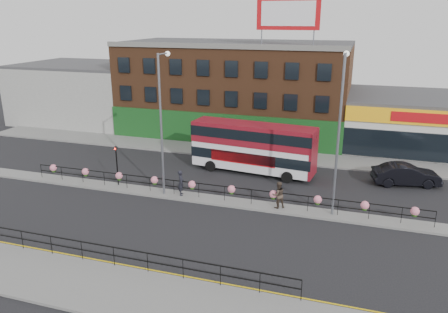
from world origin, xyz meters
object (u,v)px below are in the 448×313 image
(lamp_column_east, at_px, (340,122))
(pedestrian_b, at_px, (278,195))
(lamp_column_west, at_px, (162,113))
(car, at_px, (406,175))
(double_decker_bus, at_px, (254,143))
(pedestrian_a, at_px, (181,183))

(lamp_column_east, bearing_deg, pedestrian_b, -174.44)
(pedestrian_b, relative_size, lamp_column_west, 0.19)
(car, bearing_deg, lamp_column_west, 100.54)
(pedestrian_b, distance_m, lamp_column_west, 10.14)
(car, relative_size, lamp_column_west, 0.53)
(lamp_column_west, distance_m, lamp_column_east, 12.41)
(lamp_column_west, bearing_deg, double_decker_bus, 52.59)
(double_decker_bus, bearing_deg, lamp_column_west, -127.41)
(double_decker_bus, distance_m, car, 12.55)
(double_decker_bus, xyz_separation_m, lamp_column_west, (-5.16, -6.75, 3.68))
(double_decker_bus, xyz_separation_m, lamp_column_east, (7.25, -6.55, 3.85))
(pedestrian_b, height_order, lamp_column_west, lamp_column_west)
(car, relative_size, pedestrian_a, 2.84)
(car, distance_m, pedestrian_b, 11.81)
(car, bearing_deg, lamp_column_east, 132.40)
(lamp_column_east, bearing_deg, double_decker_bus, 137.88)
(lamp_column_west, bearing_deg, lamp_column_east, 0.89)
(pedestrian_a, xyz_separation_m, lamp_column_west, (-1.33, 0.09, 5.21))
(pedestrian_a, bearing_deg, lamp_column_east, -110.64)
(lamp_column_west, height_order, lamp_column_east, lamp_column_east)
(pedestrian_b, bearing_deg, car, -172.19)
(double_decker_bus, xyz_separation_m, pedestrian_b, (3.53, -6.91, -1.53))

